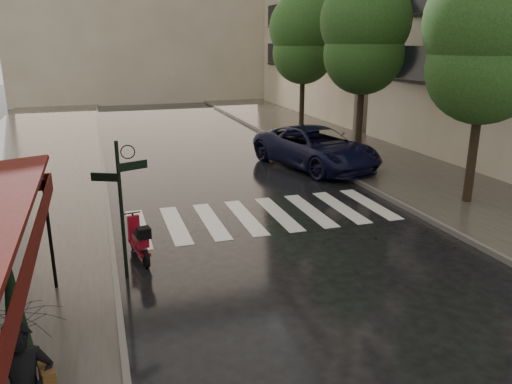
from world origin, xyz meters
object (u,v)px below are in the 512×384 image
scooter (139,241)px  parked_car (316,147)px  parasol_back (13,304)px  pedestrian_with_umbrella (18,337)px

scooter → parked_car: size_ratio=0.26×
scooter → parasol_back: (-2.13, -4.06, 0.88)m
parked_car → pedestrian_with_umbrella: bearing=-141.3°
pedestrian_with_umbrella → parked_car: pedestrian_with_umbrella is taller
parasol_back → scooter: bearing=62.3°
parked_car → scooter: bearing=-152.3°
parked_car → parasol_back: bearing=-146.4°
scooter → parasol_back: parasol_back is taller
parked_car → parasol_back: parasol_back is taller
pedestrian_with_umbrella → scooter: 6.24m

